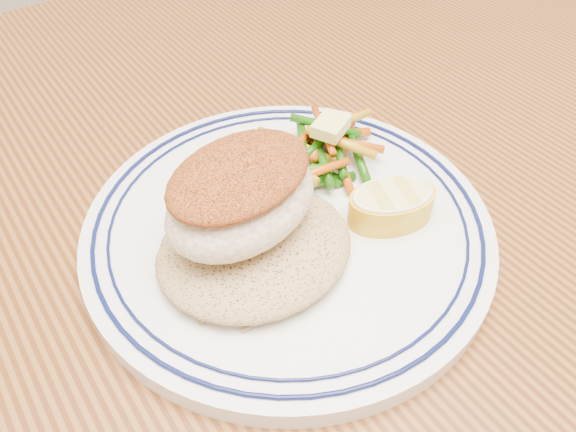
# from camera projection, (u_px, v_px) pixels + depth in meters

# --- Properties ---
(dining_table) EXTENTS (1.50, 0.90, 0.75)m
(dining_table) POSITION_uv_depth(u_px,v_px,m) (252.00, 295.00, 0.49)
(dining_table) COLOR #512910
(dining_table) RESTS_ON ground
(plate) EXTENTS (0.29, 0.29, 0.02)m
(plate) POSITION_uv_depth(u_px,v_px,m) (288.00, 227.00, 0.40)
(plate) COLOR white
(plate) RESTS_ON dining_table
(rice_pilaf) EXTENTS (0.13, 0.11, 0.02)m
(rice_pilaf) POSITION_uv_depth(u_px,v_px,m) (255.00, 244.00, 0.36)
(rice_pilaf) COLOR #A28051
(rice_pilaf) RESTS_ON plate
(fish_fillet) EXTENTS (0.12, 0.10, 0.05)m
(fish_fillet) POSITION_uv_depth(u_px,v_px,m) (241.00, 195.00, 0.34)
(fish_fillet) COLOR beige
(fish_fillet) RESTS_ON rice_pilaf
(vegetable_pile) EXTENTS (0.11, 0.10, 0.03)m
(vegetable_pile) POSITION_uv_depth(u_px,v_px,m) (317.00, 149.00, 0.43)
(vegetable_pile) COLOR #18500A
(vegetable_pile) RESTS_ON plate
(butter_pat) EXTENTS (0.03, 0.03, 0.01)m
(butter_pat) POSITION_uv_depth(u_px,v_px,m) (331.00, 126.00, 0.42)
(butter_pat) COLOR #F1E576
(butter_pat) RESTS_ON vegetable_pile
(lemon_wedge) EXTENTS (0.07, 0.07, 0.02)m
(lemon_wedge) POSITION_uv_depth(u_px,v_px,m) (391.00, 204.00, 0.38)
(lemon_wedge) COLOR gold
(lemon_wedge) RESTS_ON plate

